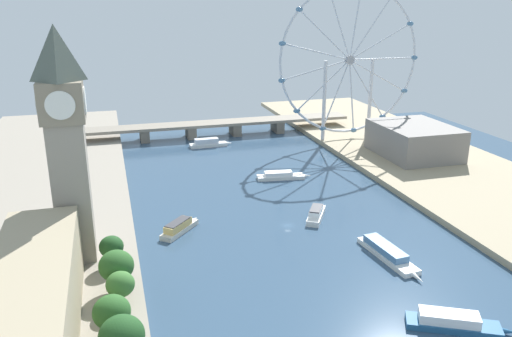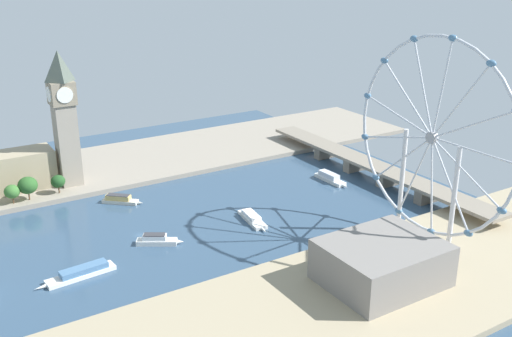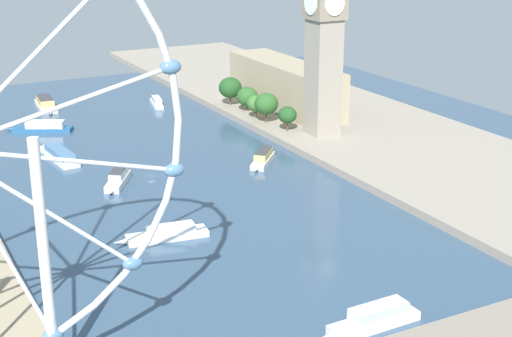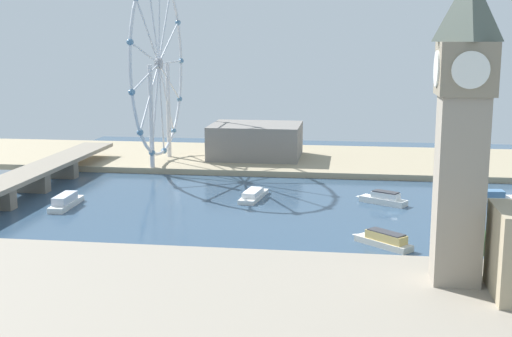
{
  "view_description": "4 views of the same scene",
  "coord_description": "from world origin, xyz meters",
  "px_view_note": "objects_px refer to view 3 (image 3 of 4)",
  "views": [
    {
      "loc": [
        -70.77,
        -196.4,
        94.3
      ],
      "look_at": [
        -4.8,
        33.69,
        16.04
      ],
      "focal_mm": 36.5,
      "sensor_mm": 36.0,
      "label": 1
    },
    {
      "loc": [
        272.0,
        -96.78,
        138.73
      ],
      "look_at": [
        -5.89,
        76.35,
        20.96
      ],
      "focal_mm": 41.58,
      "sensor_mm": 36.0,
      "label": 2
    },
    {
      "loc": [
        96.62,
        272.38,
        99.44
      ],
      "look_at": [
        -19.42,
        51.57,
        15.34
      ],
      "focal_mm": 54.07,
      "sensor_mm": 36.0,
      "label": 3
    },
    {
      "loc": [
        -272.42,
        18.36,
        69.08
      ],
      "look_at": [
        -18.67,
        53.8,
        20.34
      ],
      "focal_mm": 47.93,
      "sensor_mm": 36.0,
      "label": 4
    }
  ],
  "objects_px": {
    "parliament_block": "(285,85)",
    "tour_boat_0": "(46,104)",
    "tour_boat_3": "(374,318)",
    "tour_boat_5": "(118,179)",
    "tour_boat_6": "(263,158)",
    "clock_tower": "(324,37)",
    "tour_boat_4": "(167,233)",
    "tour_boat_1": "(59,154)",
    "tour_boat_2": "(43,127)",
    "tour_boat_7": "(157,102)"
  },
  "relations": [
    {
      "from": "tour_boat_0",
      "to": "tour_boat_2",
      "type": "bearing_deg",
      "value": -9.6
    },
    {
      "from": "tour_boat_3",
      "to": "tour_boat_5",
      "type": "bearing_deg",
      "value": -81.32
    },
    {
      "from": "clock_tower",
      "to": "tour_boat_4",
      "type": "xyz_separation_m",
      "value": [
        102.83,
        71.01,
        -44.93
      ]
    },
    {
      "from": "tour_boat_4",
      "to": "tour_boat_3",
      "type": "bearing_deg",
      "value": 116.42
    },
    {
      "from": "tour_boat_4",
      "to": "tour_boat_7",
      "type": "relative_size",
      "value": 1.36
    },
    {
      "from": "parliament_block",
      "to": "tour_boat_5",
      "type": "relative_size",
      "value": 3.69
    },
    {
      "from": "tour_boat_1",
      "to": "clock_tower",
      "type": "bearing_deg",
      "value": -108.68
    },
    {
      "from": "parliament_block",
      "to": "tour_boat_4",
      "type": "distance_m",
      "value": 165.27
    },
    {
      "from": "tour_boat_5",
      "to": "tour_boat_3",
      "type": "bearing_deg",
      "value": 41.77
    },
    {
      "from": "parliament_block",
      "to": "tour_boat_1",
      "type": "bearing_deg",
      "value": 10.44
    },
    {
      "from": "parliament_block",
      "to": "tour_boat_0",
      "type": "height_order",
      "value": "parliament_block"
    },
    {
      "from": "tour_boat_1",
      "to": "tour_boat_3",
      "type": "distance_m",
      "value": 177.29
    },
    {
      "from": "tour_boat_3",
      "to": "tour_boat_5",
      "type": "relative_size",
      "value": 1.3
    },
    {
      "from": "tour_boat_2",
      "to": "tour_boat_4",
      "type": "xyz_separation_m",
      "value": [
        -6.0,
        143.91,
        -0.42
      ]
    },
    {
      "from": "clock_tower",
      "to": "tour_boat_3",
      "type": "height_order",
      "value": "clock_tower"
    },
    {
      "from": "tour_boat_1",
      "to": "tour_boat_4",
      "type": "distance_m",
      "value": 98.76
    },
    {
      "from": "tour_boat_7",
      "to": "tour_boat_5",
      "type": "bearing_deg",
      "value": 163.8
    },
    {
      "from": "tour_boat_5",
      "to": "tour_boat_7",
      "type": "height_order",
      "value": "tour_boat_5"
    },
    {
      "from": "parliament_block",
      "to": "tour_boat_5",
      "type": "xyz_separation_m",
      "value": [
        110.24,
        64.93,
        -12.46
      ]
    },
    {
      "from": "clock_tower",
      "to": "tour_boat_6",
      "type": "xyz_separation_m",
      "value": [
        39.6,
        17.51,
        -44.38
      ]
    },
    {
      "from": "tour_boat_0",
      "to": "tour_boat_4",
      "type": "xyz_separation_m",
      "value": [
        5.78,
        188.54,
        -0.71
      ]
    },
    {
      "from": "tour_boat_2",
      "to": "tour_boat_7",
      "type": "distance_m",
      "value": 69.23
    },
    {
      "from": "tour_boat_0",
      "to": "tour_boat_7",
      "type": "xyz_separation_m",
      "value": [
        -53.64,
        22.01,
        -0.45
      ]
    },
    {
      "from": "tour_boat_0",
      "to": "tour_boat_3",
      "type": "relative_size",
      "value": 1.13
    },
    {
      "from": "tour_boat_5",
      "to": "tour_boat_4",
      "type": "bearing_deg",
      "value": 29.58
    },
    {
      "from": "parliament_block",
      "to": "tour_boat_1",
      "type": "relative_size",
      "value": 2.23
    },
    {
      "from": "tour_boat_4",
      "to": "tour_boat_6",
      "type": "bearing_deg",
      "value": -132.15
    },
    {
      "from": "tour_boat_1",
      "to": "tour_boat_4",
      "type": "xyz_separation_m",
      "value": [
        -9.94,
        98.26,
        -0.29
      ]
    },
    {
      "from": "tour_boat_6",
      "to": "tour_boat_7",
      "type": "bearing_deg",
      "value": -136.43
    },
    {
      "from": "parliament_block",
      "to": "tour_boat_0",
      "type": "bearing_deg",
      "value": -32.53
    },
    {
      "from": "tour_boat_3",
      "to": "tour_boat_5",
      "type": "distance_m",
      "value": 133.38
    },
    {
      "from": "parliament_block",
      "to": "tour_boat_5",
      "type": "distance_m",
      "value": 128.55
    },
    {
      "from": "parliament_block",
      "to": "tour_boat_7",
      "type": "xyz_separation_m",
      "value": [
        52.67,
        -45.79,
        -12.75
      ]
    },
    {
      "from": "tour_boat_7",
      "to": "tour_boat_0",
      "type": "bearing_deg",
      "value": 78.97
    },
    {
      "from": "parliament_block",
      "to": "tour_boat_2",
      "type": "distance_m",
      "value": 121.0
    },
    {
      "from": "clock_tower",
      "to": "tour_boat_1",
      "type": "bearing_deg",
      "value": -13.58
    },
    {
      "from": "tour_boat_6",
      "to": "clock_tower",
      "type": "bearing_deg",
      "value": 155.5
    },
    {
      "from": "parliament_block",
      "to": "tour_boat_1",
      "type": "xyz_separation_m",
      "value": [
        122.03,
        22.49,
        -12.73
      ]
    },
    {
      "from": "tour_boat_1",
      "to": "tour_boat_4",
      "type": "height_order",
      "value": "tour_boat_1"
    },
    {
      "from": "clock_tower",
      "to": "tour_boat_2",
      "type": "bearing_deg",
      "value": -33.82
    },
    {
      "from": "tour_boat_2",
      "to": "tour_boat_3",
      "type": "xyz_separation_m",
      "value": [
        -31.67,
        219.33,
        0.22
      ]
    },
    {
      "from": "tour_boat_3",
      "to": "tour_boat_4",
      "type": "height_order",
      "value": "tour_boat_3"
    },
    {
      "from": "parliament_block",
      "to": "tour_boat_2",
      "type": "xyz_separation_m",
      "value": [
        118.09,
        -23.16,
        -12.59
      ]
    },
    {
      "from": "clock_tower",
      "to": "tour_boat_2",
      "type": "xyz_separation_m",
      "value": [
        108.83,
        -72.9,
        -44.51
      ]
    },
    {
      "from": "tour_boat_6",
      "to": "tour_boat_0",
      "type": "bearing_deg",
      "value": -115.31
    },
    {
      "from": "tour_boat_7",
      "to": "tour_boat_1",
      "type": "bearing_deg",
      "value": 145.82
    },
    {
      "from": "tour_boat_2",
      "to": "tour_boat_3",
      "type": "bearing_deg",
      "value": 125.65
    },
    {
      "from": "tour_boat_1",
      "to": "tour_boat_3",
      "type": "xyz_separation_m",
      "value": [
        -35.62,
        173.67,
        0.35
      ]
    },
    {
      "from": "tour_boat_4",
      "to": "tour_boat_5",
      "type": "bearing_deg",
      "value": -84.27
    },
    {
      "from": "parliament_block",
      "to": "tour_boat_2",
      "type": "height_order",
      "value": "parliament_block"
    }
  ]
}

